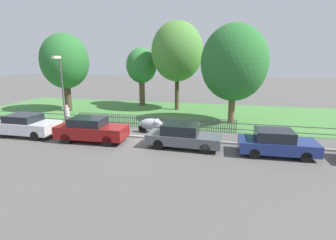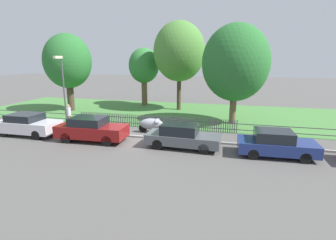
{
  "view_description": "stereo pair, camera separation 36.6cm",
  "coord_description": "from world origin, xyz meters",
  "px_view_note": "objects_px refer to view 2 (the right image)",
  "views": [
    {
      "loc": [
        5.31,
        -15.55,
        5.13
      ],
      "look_at": [
        1.54,
        0.92,
        1.1
      ],
      "focal_mm": 28.0,
      "sensor_mm": 36.0,
      "label": 1
    },
    {
      "loc": [
        5.67,
        -15.46,
        5.13
      ],
      "look_at": [
        1.54,
        0.92,
        1.1
      ],
      "focal_mm": 28.0,
      "sensor_mm": 36.0,
      "label": 2
    }
  ],
  "objects_px": {
    "parked_car_silver_hatchback": "(28,124)",
    "pedestrian_near_fence": "(69,114)",
    "tree_nearest_kerb": "(68,62)",
    "tree_far_left": "(235,63)",
    "covered_motorcycle": "(152,124)",
    "parked_car_black_saloon": "(91,129)",
    "tree_behind_motorcycle": "(144,66)",
    "street_lamp": "(62,84)",
    "parked_car_navy_estate": "(182,136)",
    "tree_mid_park": "(179,52)",
    "parked_car_red_compact": "(276,144)"
  },
  "relations": [
    {
      "from": "parked_car_navy_estate",
      "to": "pedestrian_near_fence",
      "type": "xyz_separation_m",
      "value": [
        -9.41,
        2.87,
        0.24
      ]
    },
    {
      "from": "tree_far_left",
      "to": "parked_car_black_saloon",
      "type": "bearing_deg",
      "value": -141.4
    },
    {
      "from": "parked_car_black_saloon",
      "to": "tree_mid_park",
      "type": "bearing_deg",
      "value": 71.99
    },
    {
      "from": "parked_car_red_compact",
      "to": "tree_behind_motorcycle",
      "type": "height_order",
      "value": "tree_behind_motorcycle"
    },
    {
      "from": "tree_nearest_kerb",
      "to": "tree_mid_park",
      "type": "xyz_separation_m",
      "value": [
        10.31,
        2.99,
        0.93
      ]
    },
    {
      "from": "parked_car_silver_hatchback",
      "to": "covered_motorcycle",
      "type": "distance_m",
      "value": 8.4
    },
    {
      "from": "parked_car_black_saloon",
      "to": "tree_mid_park",
      "type": "relative_size",
      "value": 0.51
    },
    {
      "from": "tree_nearest_kerb",
      "to": "tree_behind_motorcycle",
      "type": "distance_m",
      "value": 7.67
    },
    {
      "from": "parked_car_silver_hatchback",
      "to": "tree_behind_motorcycle",
      "type": "xyz_separation_m",
      "value": [
        3.87,
        12.87,
        3.49
      ]
    },
    {
      "from": "parked_car_black_saloon",
      "to": "parked_car_navy_estate",
      "type": "height_order",
      "value": "parked_car_black_saloon"
    },
    {
      "from": "parked_car_silver_hatchback",
      "to": "tree_nearest_kerb",
      "type": "relative_size",
      "value": 0.56
    },
    {
      "from": "covered_motorcycle",
      "to": "street_lamp",
      "type": "height_order",
      "value": "street_lamp"
    },
    {
      "from": "tree_behind_motorcycle",
      "to": "tree_far_left",
      "type": "relative_size",
      "value": 0.8
    },
    {
      "from": "parked_car_silver_hatchback",
      "to": "parked_car_navy_estate",
      "type": "bearing_deg",
      "value": -0.04
    },
    {
      "from": "parked_car_red_compact",
      "to": "street_lamp",
      "type": "bearing_deg",
      "value": 170.02
    },
    {
      "from": "tree_mid_park",
      "to": "parked_car_navy_estate",
      "type": "bearing_deg",
      "value": -77.24
    },
    {
      "from": "parked_car_black_saloon",
      "to": "tree_far_left",
      "type": "distance_m",
      "value": 11.64
    },
    {
      "from": "parked_car_navy_estate",
      "to": "parked_car_red_compact",
      "type": "xyz_separation_m",
      "value": [
        5.08,
        -0.09,
        -0.01
      ]
    },
    {
      "from": "covered_motorcycle",
      "to": "tree_behind_motorcycle",
      "type": "distance_m",
      "value": 11.66
    },
    {
      "from": "tree_far_left",
      "to": "parked_car_navy_estate",
      "type": "bearing_deg",
      "value": -112.36
    },
    {
      "from": "covered_motorcycle",
      "to": "street_lamp",
      "type": "bearing_deg",
      "value": -178.11
    },
    {
      "from": "parked_car_silver_hatchback",
      "to": "parked_car_navy_estate",
      "type": "xyz_separation_m",
      "value": [
        10.63,
        -0.02,
        -0.04
      ]
    },
    {
      "from": "tree_far_left",
      "to": "tree_nearest_kerb",
      "type": "bearing_deg",
      "value": 174.35
    },
    {
      "from": "covered_motorcycle",
      "to": "tree_behind_motorcycle",
      "type": "xyz_separation_m",
      "value": [
        -4.12,
        10.29,
        3.61
      ]
    },
    {
      "from": "covered_motorcycle",
      "to": "tree_behind_motorcycle",
      "type": "height_order",
      "value": "tree_behind_motorcycle"
    },
    {
      "from": "parked_car_red_compact",
      "to": "street_lamp",
      "type": "distance_m",
      "value": 14.48
    },
    {
      "from": "parked_car_silver_hatchback",
      "to": "pedestrian_near_fence",
      "type": "xyz_separation_m",
      "value": [
        1.22,
        2.85,
        0.2
      ]
    },
    {
      "from": "tree_far_left",
      "to": "street_lamp",
      "type": "height_order",
      "value": "tree_far_left"
    },
    {
      "from": "parked_car_red_compact",
      "to": "tree_nearest_kerb",
      "type": "bearing_deg",
      "value": 153.09
    },
    {
      "from": "tree_behind_motorcycle",
      "to": "tree_nearest_kerb",
      "type": "bearing_deg",
      "value": -142.88
    },
    {
      "from": "parked_car_silver_hatchback",
      "to": "street_lamp",
      "type": "xyz_separation_m",
      "value": [
        1.61,
        1.89,
        2.6
      ]
    },
    {
      "from": "parked_car_silver_hatchback",
      "to": "parked_car_red_compact",
      "type": "xyz_separation_m",
      "value": [
        15.71,
        -0.11,
        -0.05
      ]
    },
    {
      "from": "tree_nearest_kerb",
      "to": "tree_mid_park",
      "type": "bearing_deg",
      "value": 16.16
    },
    {
      "from": "parked_car_black_saloon",
      "to": "tree_far_left",
      "type": "height_order",
      "value": "tree_far_left"
    },
    {
      "from": "parked_car_black_saloon",
      "to": "street_lamp",
      "type": "bearing_deg",
      "value": 146.01
    },
    {
      "from": "pedestrian_near_fence",
      "to": "street_lamp",
      "type": "relative_size",
      "value": 0.32
    },
    {
      "from": "tree_nearest_kerb",
      "to": "tree_far_left",
      "type": "height_order",
      "value": "tree_far_left"
    },
    {
      "from": "tree_behind_motorcycle",
      "to": "pedestrian_near_fence",
      "type": "height_order",
      "value": "tree_behind_motorcycle"
    },
    {
      "from": "covered_motorcycle",
      "to": "pedestrian_near_fence",
      "type": "distance_m",
      "value": 6.78
    },
    {
      "from": "parked_car_navy_estate",
      "to": "tree_mid_park",
      "type": "distance_m",
      "value": 12.58
    },
    {
      "from": "tree_behind_motorcycle",
      "to": "parked_car_navy_estate",
      "type": "bearing_deg",
      "value": -62.33
    },
    {
      "from": "pedestrian_near_fence",
      "to": "tree_mid_park",
      "type": "bearing_deg",
      "value": -151.08
    },
    {
      "from": "tree_nearest_kerb",
      "to": "pedestrian_near_fence",
      "type": "height_order",
      "value": "tree_nearest_kerb"
    },
    {
      "from": "parked_car_black_saloon",
      "to": "covered_motorcycle",
      "type": "relative_size",
      "value": 2.39
    },
    {
      "from": "parked_car_red_compact",
      "to": "covered_motorcycle",
      "type": "relative_size",
      "value": 2.2
    },
    {
      "from": "parked_car_black_saloon",
      "to": "tree_behind_motorcycle",
      "type": "xyz_separation_m",
      "value": [
        -0.97,
        13.0,
        3.46
      ]
    },
    {
      "from": "parked_car_red_compact",
      "to": "tree_far_left",
      "type": "xyz_separation_m",
      "value": [
        -2.31,
        6.82,
        4.04
      ]
    },
    {
      "from": "covered_motorcycle",
      "to": "pedestrian_near_fence",
      "type": "xyz_separation_m",
      "value": [
        -6.77,
        0.27,
        0.32
      ]
    },
    {
      "from": "parked_car_black_saloon",
      "to": "parked_car_navy_estate",
      "type": "bearing_deg",
      "value": -1.09
    },
    {
      "from": "tree_mid_park",
      "to": "street_lamp",
      "type": "height_order",
      "value": "tree_mid_park"
    }
  ]
}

